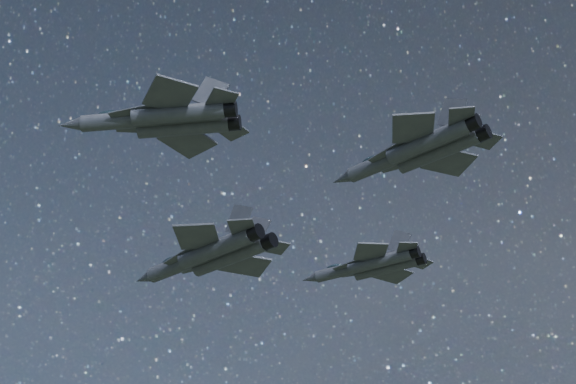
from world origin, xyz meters
The scene contains 4 objects.
jet_lead centered at (-10.15, 1.52, 143.36)m, with size 19.80×13.76×4.98m.
jet_left centered at (3.03, 13.71, 144.35)m, with size 15.14×10.80×3.87m.
jet_right centered at (-0.70, -19.98, 143.31)m, with size 16.14×10.69×4.12m.
jet_slot centered at (15.31, -2.70, 145.51)m, with size 17.11×11.88×4.30m.
Camera 1 is at (36.56, -66.19, 98.15)m, focal length 55.00 mm.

